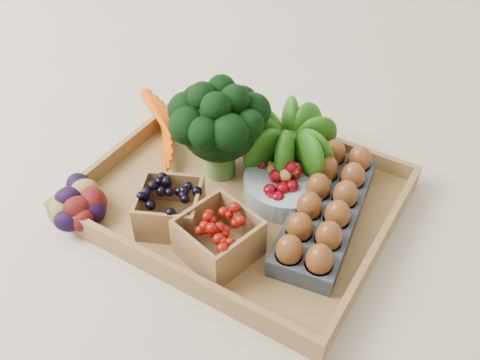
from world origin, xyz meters
The scene contains 10 objects.
ground centered at (0.00, 0.00, 0.00)m, with size 4.00×4.00×0.00m, color beige.
tray centered at (0.00, 0.00, 0.01)m, with size 0.55×0.45×0.01m, color olive.
carrots centered at (-0.21, 0.06, 0.04)m, with size 0.19×0.13×0.04m, color #E84B00, non-canonical shape.
lettuce centered at (0.04, 0.13, 0.08)m, with size 0.13×0.13×0.13m, color #0D530D.
broccoli centered at (-0.07, 0.04, 0.09)m, with size 0.19×0.19×0.15m, color black, non-canonical shape.
cherry_bowl centered at (0.07, 0.05, 0.04)m, with size 0.16×0.16×0.04m, color #8C9EA5.
egg_carton centered at (0.16, 0.03, 0.03)m, with size 0.11×0.32×0.04m, color #394049.
potatoes centered at (-0.22, -0.18, 0.05)m, with size 0.14×0.14×0.08m, color #470B0B, non-canonical shape.
punnet_blackberry centered at (-0.07, -0.12, 0.05)m, with size 0.11×0.11×0.07m, color black.
punnet_raspberry centered at (0.04, -0.13, 0.05)m, with size 0.11×0.11×0.08m, color #780B05.
Camera 1 is at (0.38, -0.62, 0.72)m, focal length 40.00 mm.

